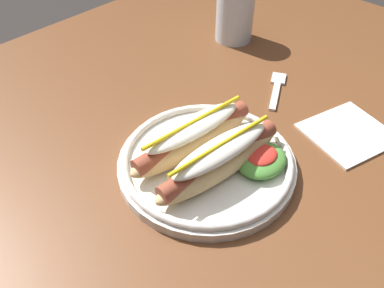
% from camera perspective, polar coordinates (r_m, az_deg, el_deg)
% --- Properties ---
extents(dining_table, '(1.48, 1.00, 0.74)m').
position_cam_1_polar(dining_table, '(0.70, -3.45, -5.03)').
color(dining_table, brown).
rests_on(dining_table, ground_plane).
extents(hot_dog_plate, '(0.27, 0.27, 0.08)m').
position_cam_1_polar(hot_dog_plate, '(0.59, 2.46, -1.69)').
color(hot_dog_plate, silver).
rests_on(hot_dog_plate, dining_table).
extents(fork, '(0.11, 0.07, 0.00)m').
position_cam_1_polar(fork, '(0.78, 12.00, 7.88)').
color(fork, silver).
rests_on(fork, dining_table).
extents(water_cup, '(0.08, 0.08, 0.12)m').
position_cam_1_polar(water_cup, '(0.91, 6.16, 18.16)').
color(water_cup, silver).
rests_on(water_cup, dining_table).
extents(napkin, '(0.16, 0.15, 0.00)m').
position_cam_1_polar(napkin, '(0.71, 21.42, 1.47)').
color(napkin, white).
rests_on(napkin, dining_table).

